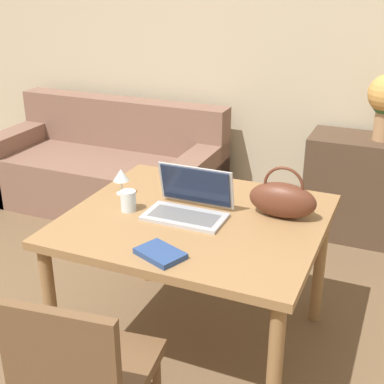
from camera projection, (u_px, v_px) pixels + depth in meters
The scene contains 9 objects.
wall_back at pixel (277, 35), 3.89m from camera, with size 10.00×0.06×2.70m.
dining_table at pixel (196, 232), 2.53m from camera, with size 1.17×1.04×0.74m.
chair at pixel (82, 373), 1.90m from camera, with size 0.49×0.49×0.83m.
couch at pixel (108, 171), 4.32m from camera, with size 1.83×0.82×0.82m.
laptop at pixel (190, 202), 2.50m from camera, with size 0.38×0.26×0.22m.
drinking_glass at pixel (128, 201), 2.54m from camera, with size 0.07×0.07×0.10m.
wine_glass at pixel (121, 176), 2.70m from camera, with size 0.08×0.08×0.14m.
handbag at pixel (283, 199), 2.46m from camera, with size 0.31×0.13×0.25m.
book at pixel (160, 254), 2.15m from camera, with size 0.23×0.19×0.02m.
Camera 1 is at (1.02, -1.24, 1.82)m, focal length 50.00 mm.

